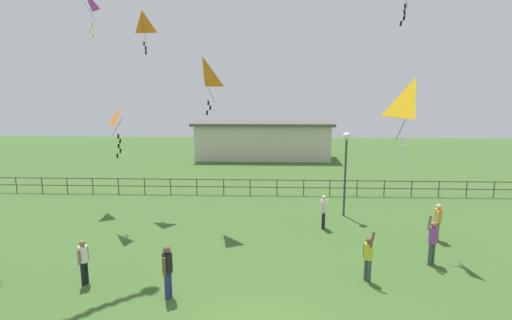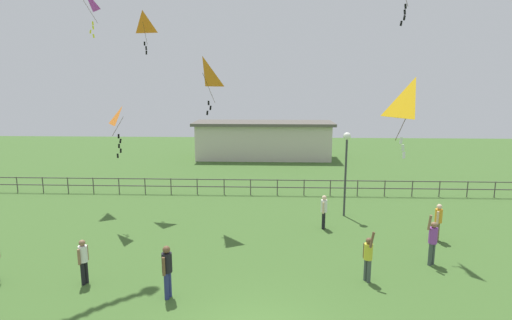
% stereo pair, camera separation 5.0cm
% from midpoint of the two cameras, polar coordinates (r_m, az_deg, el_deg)
% --- Properties ---
extents(lamppost, '(0.36, 0.36, 4.16)m').
position_cam_midpoint_polar(lamppost, '(20.16, 12.56, 0.66)').
color(lamppost, '#38383D').
rests_on(lamppost, ground_plane).
extents(person_0, '(0.47, 0.33, 1.90)m').
position_cam_midpoint_polar(person_0, '(16.18, 23.51, -10.15)').
color(person_0, '#3F4C47').
rests_on(person_0, ground_plane).
extents(person_1, '(0.29, 0.43, 1.59)m').
position_cam_midpoint_polar(person_1, '(18.61, 24.16, -7.63)').
color(person_1, brown).
rests_on(person_1, ground_plane).
extents(person_2, '(0.31, 0.50, 1.68)m').
position_cam_midpoint_polar(person_2, '(13.02, -12.18, -14.55)').
color(person_2, navy).
rests_on(person_2, ground_plane).
extents(person_3, '(0.30, 0.48, 1.78)m').
position_cam_midpoint_polar(person_3, '(14.24, 15.47, -12.75)').
color(person_3, '#3F4C47').
rests_on(person_3, ground_plane).
extents(person_5, '(0.29, 0.45, 1.54)m').
position_cam_midpoint_polar(person_5, '(18.69, 9.53, -6.84)').
color(person_5, black).
rests_on(person_5, ground_plane).
extents(person_6, '(0.28, 0.44, 1.51)m').
position_cam_midpoint_polar(person_6, '(14.69, -22.86, -12.57)').
color(person_6, black).
rests_on(person_6, ground_plane).
extents(kite_1, '(1.11, 1.13, 2.48)m').
position_cam_midpoint_polar(kite_1, '(24.97, -22.86, 19.72)').
color(kite_1, '#B22DB2').
extents(kite_3, '(1.07, 1.15, 2.28)m').
position_cam_midpoint_polar(kite_3, '(12.75, 21.29, 7.62)').
color(kite_3, yellow).
extents(kite_4, '(1.19, 1.21, 2.52)m').
position_cam_midpoint_polar(kite_4, '(18.39, -7.35, 11.83)').
color(kite_4, orange).
extents(kite_5, '(0.93, 0.64, 2.13)m').
position_cam_midpoint_polar(kite_5, '(22.27, -15.44, 17.96)').
color(kite_5, orange).
extents(kite_7, '(1.04, 1.26, 2.26)m').
position_cam_midpoint_polar(kite_7, '(19.17, -17.98, 5.56)').
color(kite_7, orange).
extents(waterfront_railing, '(36.00, 0.06, 0.95)m').
position_cam_midpoint_polar(waterfront_railing, '(23.91, 0.69, -3.46)').
color(waterfront_railing, '#4C4742').
rests_on(waterfront_railing, ground_plane).
extents(pavilion_building, '(11.97, 4.15, 3.19)m').
position_cam_midpoint_polar(pavilion_building, '(35.52, 1.09, 2.83)').
color(pavilion_building, beige).
rests_on(pavilion_building, ground_plane).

